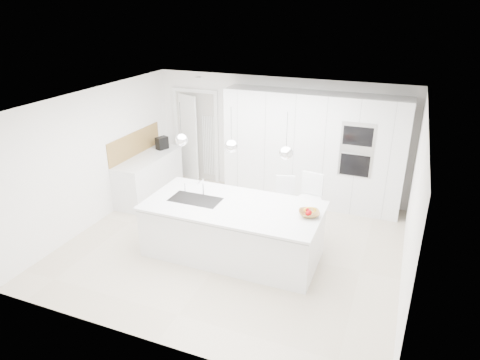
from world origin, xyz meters
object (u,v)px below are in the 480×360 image
at_px(island_base, 232,232).
at_px(espresso_machine, 162,143).
at_px(bar_stool_left, 283,206).
at_px(fruit_bowl, 309,214).
at_px(bar_stool_right, 309,209).

distance_m(island_base, espresso_machine, 3.32).
relative_size(island_base, bar_stool_left, 2.63).
bearing_deg(fruit_bowl, island_base, -174.26).
xyz_separation_m(fruit_bowl, bar_stool_right, (-0.18, 0.82, -0.33)).
relative_size(espresso_machine, bar_stool_left, 0.26).
height_order(island_base, bar_stool_right, bar_stool_right).
bearing_deg(bar_stool_left, espresso_machine, 146.65).
relative_size(island_base, espresso_machine, 10.30).
bearing_deg(bar_stool_right, fruit_bowl, -70.92).
height_order(island_base, bar_stool_left, bar_stool_left).
distance_m(bar_stool_left, bar_stool_right, 0.50).
bearing_deg(island_base, fruit_bowl, 5.74).
distance_m(espresso_machine, bar_stool_left, 3.30).
xyz_separation_m(fruit_bowl, espresso_machine, (-3.75, 1.93, 0.10)).
xyz_separation_m(bar_stool_left, bar_stool_right, (0.49, -0.06, 0.07)).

